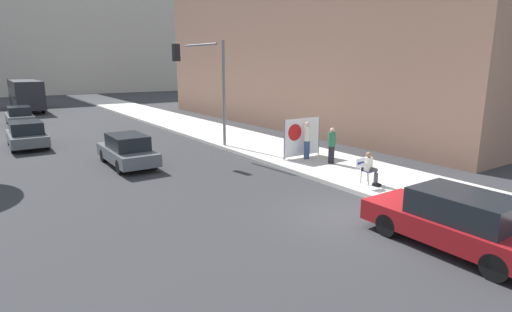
{
  "coord_description": "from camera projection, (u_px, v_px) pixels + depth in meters",
  "views": [
    {
      "loc": [
        -9.2,
        -7.85,
        4.62
      ],
      "look_at": [
        -0.27,
        5.22,
        1.03
      ],
      "focal_mm": 28.0,
      "sensor_mm": 36.0,
      "label": 1
    }
  ],
  "objects": [
    {
      "name": "car_on_road_midblock",
      "position": [
        27.0,
        134.0,
        22.96
      ],
      "size": [
        1.87,
        4.46,
        1.51
      ],
      "color": "#565B60",
      "rests_on": "ground_plane"
    },
    {
      "name": "car_on_road_nearest",
      "position": [
        127.0,
        150.0,
        18.71
      ],
      "size": [
        1.73,
        4.45,
        1.5
      ],
      "color": "#565B60",
      "rests_on": "ground_plane"
    },
    {
      "name": "pedestrian_behind",
      "position": [
        307.0,
        140.0,
        19.32
      ],
      "size": [
        0.34,
        0.34,
        1.82
      ],
      "rotation": [
        0.0,
        0.0,
        1.08
      ],
      "color": "#334775",
      "rests_on": "sidewalk_curb"
    },
    {
      "name": "protest_banner",
      "position": [
        302.0,
        137.0,
        19.57
      ],
      "size": [
        2.28,
        0.06,
        1.95
      ],
      "color": "slate",
      "rests_on": "sidewalk_curb"
    },
    {
      "name": "car_on_road_distant",
      "position": [
        20.0,
        116.0,
        31.66
      ],
      "size": [
        1.78,
        4.47,
        1.47
      ],
      "color": "#565B60",
      "rests_on": "ground_plane"
    },
    {
      "name": "traffic_light_pole",
      "position": [
        207.0,
        76.0,
        21.3
      ],
      "size": [
        3.12,
        2.88,
        5.8
      ],
      "color": "slate",
      "rests_on": "sidewalk_curb"
    },
    {
      "name": "seated_protester",
      "position": [
        370.0,
        167.0,
        15.23
      ],
      "size": [
        0.96,
        0.77,
        1.24
      ],
      "rotation": [
        0.0,
        0.0,
        0.08
      ],
      "color": "#474C56",
      "rests_on": "sidewalk_curb"
    },
    {
      "name": "sidewalk_curb",
      "position": [
        224.0,
        135.0,
        26.59
      ],
      "size": [
        4.42,
        90.0,
        0.17
      ],
      "primitive_type": "cube",
      "color": "beige",
      "rests_on": "ground_plane"
    },
    {
      "name": "building_backdrop_right",
      "position": [
        317.0,
        13.0,
        31.18
      ],
      "size": [
        10.0,
        32.0,
        17.34
      ],
      "color": "#936B56",
      "rests_on": "ground_plane"
    },
    {
      "name": "ground_plane",
      "position": [
        358.0,
        218.0,
        12.41
      ],
      "size": [
        160.0,
        160.0,
        0.0
      ],
      "primitive_type": "plane",
      "color": "#303033"
    },
    {
      "name": "city_bus_on_road",
      "position": [
        25.0,
        93.0,
        41.42
      ],
      "size": [
        2.49,
        10.64,
        3.15
      ],
      "color": "#232328",
      "rests_on": "ground_plane"
    },
    {
      "name": "parked_car_curbside",
      "position": [
        457.0,
        221.0,
        10.17
      ],
      "size": [
        1.85,
        4.6,
        1.52
      ],
      "color": "maroon",
      "rests_on": "ground_plane"
    },
    {
      "name": "building_backdrop_far",
      "position": [
        24.0,
        18.0,
        64.36
      ],
      "size": [
        52.0,
        12.0,
        24.28
      ],
      "color": "#BCB2A3",
      "rests_on": "ground_plane"
    },
    {
      "name": "jogger_on_sidewalk",
      "position": [
        332.0,
        145.0,
        18.43
      ],
      "size": [
        0.34,
        0.34,
        1.67
      ],
      "rotation": [
        0.0,
        0.0,
        2.9
      ],
      "color": "black",
      "rests_on": "sidewalk_curb"
    }
  ]
}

